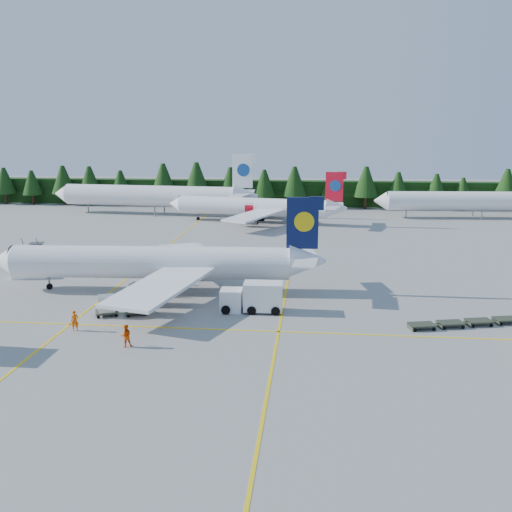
# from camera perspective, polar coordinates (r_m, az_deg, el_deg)

# --- Properties ---
(ground) EXTENTS (320.00, 320.00, 0.00)m
(ground) POSITION_cam_1_polar(r_m,az_deg,el_deg) (59.34, -3.18, -5.37)
(ground) COLOR gray
(ground) RESTS_ON ground
(taxi_stripe_a) EXTENTS (0.25, 120.00, 0.01)m
(taxi_stripe_a) POSITION_cam_1_polar(r_m,az_deg,el_deg) (81.22, -10.76, -0.61)
(taxi_stripe_a) COLOR yellow
(taxi_stripe_a) RESTS_ON ground
(taxi_stripe_b) EXTENTS (0.25, 120.00, 0.01)m
(taxi_stripe_b) POSITION_cam_1_polar(r_m,az_deg,el_deg) (77.96, 3.48, -0.96)
(taxi_stripe_b) COLOR yellow
(taxi_stripe_b) RESTS_ON ground
(taxi_stripe_cross) EXTENTS (80.00, 0.25, 0.01)m
(taxi_stripe_cross) POSITION_cam_1_polar(r_m,az_deg,el_deg) (53.75, -4.18, -7.33)
(taxi_stripe_cross) COLOR yellow
(taxi_stripe_cross) RESTS_ON ground
(treeline_hedge) EXTENTS (220.00, 4.00, 6.00)m
(treeline_hedge) POSITION_cam_1_polar(r_m,az_deg,el_deg) (138.86, 2.10, 6.32)
(treeline_hedge) COLOR black
(treeline_hedge) RESTS_ON ground
(airliner_navy) EXTENTS (37.53, 30.83, 10.91)m
(airliner_navy) POSITION_cam_1_polar(r_m,az_deg,el_deg) (66.44, -10.99, -0.68)
(airliner_navy) COLOR white
(airliner_navy) RESTS_ON ground
(airliner_red) EXTENTS (35.21, 28.73, 10.31)m
(airliner_red) POSITION_cam_1_polar(r_m,az_deg,el_deg) (113.25, -0.73, 4.94)
(airliner_red) COLOR white
(airliner_red) RESTS_ON ground
(airliner_far_left) EXTENTS (45.04, 8.11, 13.10)m
(airliner_far_left) POSITION_cam_1_polar(r_m,az_deg,el_deg) (126.59, -11.16, 5.98)
(airliner_far_left) COLOR white
(airliner_far_left) RESTS_ON ground
(airliner_far_right) EXTENTS (39.77, 6.66, 11.56)m
(airliner_far_right) POSITION_cam_1_polar(r_m,az_deg,el_deg) (126.42, 20.02, 5.23)
(airliner_far_right) COLOR white
(airliner_far_right) RESTS_ON ground
(airstairs) EXTENTS (4.53, 6.15, 3.75)m
(airstairs) POSITION_cam_1_polar(r_m,az_deg,el_deg) (77.35, -21.58, -1.34)
(airstairs) COLOR white
(airstairs) RESTS_ON ground
(service_truck) EXTENTS (6.41, 2.52, 3.06)m
(service_truck) POSITION_cam_1_polar(r_m,az_deg,el_deg) (58.25, -0.42, -4.13)
(service_truck) COLOR silver
(service_truck) RESTS_ON ground
(dolly_train) EXTENTS (11.04, 4.45, 0.14)m
(dolly_train) POSITION_cam_1_polar(r_m,az_deg,el_deg) (57.85, 20.16, -6.18)
(dolly_train) COLOR #2F3627
(dolly_train) RESTS_ON ground
(uld_pair) EXTENTS (5.53, 3.05, 1.72)m
(uld_pair) POSITION_cam_1_polar(r_m,az_deg,el_deg) (58.80, -13.33, -4.69)
(uld_pair) COLOR #2F3627
(uld_pair) RESTS_ON ground
(crew_a) EXTENTS (0.82, 0.68, 1.94)m
(crew_a) POSITION_cam_1_polar(r_m,az_deg,el_deg) (55.56, -17.67, -6.19)
(crew_a) COLOR #E74E04
(crew_a) RESTS_ON ground
(crew_b) EXTENTS (1.19, 1.09, 1.98)m
(crew_b) POSITION_cam_1_polar(r_m,az_deg,el_deg) (50.52, -12.89, -7.77)
(crew_b) COLOR #EB4704
(crew_b) RESTS_ON ground
(crew_c) EXTENTS (0.78, 0.85, 1.71)m
(crew_c) POSITION_cam_1_polar(r_m,az_deg,el_deg) (59.19, 0.79, -4.53)
(crew_c) COLOR #FF5E05
(crew_c) RESTS_ON ground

